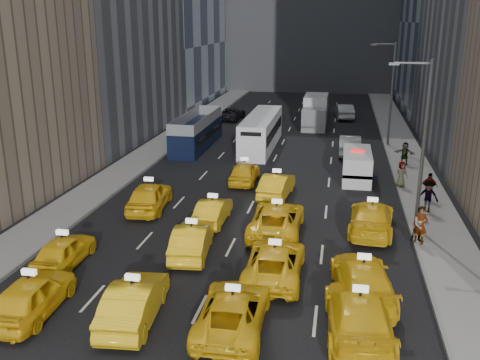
{
  "coord_description": "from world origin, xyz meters",
  "views": [
    {
      "loc": [
        5.0,
        -15.95,
        10.94
      ],
      "look_at": [
        -0.45,
        12.93,
        2.0
      ],
      "focal_mm": 40.0,
      "sensor_mm": 36.0,
      "label": 1
    }
  ],
  "objects_px": {
    "nypd_van": "(357,166)",
    "city_bus": "(261,132)",
    "double_decker": "(197,131)",
    "box_truck": "(315,112)",
    "pedestrian_0": "(420,225)"
  },
  "relations": [
    {
      "from": "city_bus",
      "to": "pedestrian_0",
      "type": "relative_size",
      "value": 5.82
    },
    {
      "from": "nypd_van",
      "to": "city_bus",
      "type": "relative_size",
      "value": 0.47
    },
    {
      "from": "nypd_van",
      "to": "pedestrian_0",
      "type": "bearing_deg",
      "value": -83.32
    },
    {
      "from": "box_truck",
      "to": "city_bus",
      "type": "bearing_deg",
      "value": -111.79
    },
    {
      "from": "city_bus",
      "to": "nypd_van",
      "type": "bearing_deg",
      "value": -47.36
    },
    {
      "from": "city_bus",
      "to": "box_truck",
      "type": "distance_m",
      "value": 11.19
    },
    {
      "from": "nypd_van",
      "to": "box_truck",
      "type": "bearing_deg",
      "value": 94.02
    },
    {
      "from": "nypd_van",
      "to": "city_bus",
      "type": "height_order",
      "value": "city_bus"
    },
    {
      "from": "nypd_van",
      "to": "double_decker",
      "type": "distance_m",
      "value": 15.5
    },
    {
      "from": "double_decker",
      "to": "city_bus",
      "type": "distance_m",
      "value": 5.65
    },
    {
      "from": "double_decker",
      "to": "box_truck",
      "type": "bearing_deg",
      "value": 44.8
    },
    {
      "from": "box_truck",
      "to": "nypd_van",
      "type": "bearing_deg",
      "value": -78.41
    },
    {
      "from": "city_bus",
      "to": "pedestrian_0",
      "type": "xyz_separation_m",
      "value": [
        10.88,
        -19.47,
        -0.31
      ]
    },
    {
      "from": "city_bus",
      "to": "box_truck",
      "type": "relative_size",
      "value": 1.61
    },
    {
      "from": "double_decker",
      "to": "pedestrian_0",
      "type": "bearing_deg",
      "value": -52.96
    }
  ]
}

